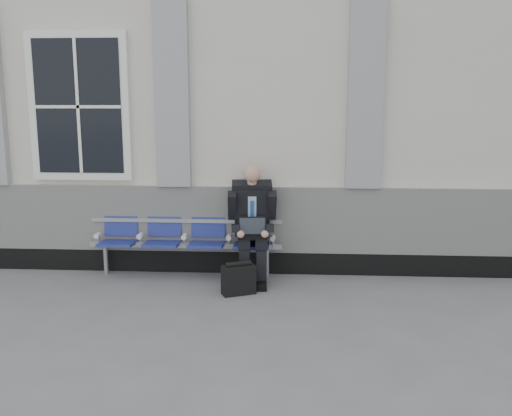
{
  "coord_description": "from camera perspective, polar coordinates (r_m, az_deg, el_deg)",
  "views": [
    {
      "loc": [
        3.16,
        -6.05,
        2.36
      ],
      "look_at": [
        2.73,
        0.9,
        1.02
      ],
      "focal_mm": 40.0,
      "sensor_mm": 36.0,
      "label": 1
    }
  ],
  "objects": [
    {
      "name": "briefcase",
      "position": [
        7.01,
        -1.76,
        -7.13
      ],
      "size": [
        0.44,
        0.32,
        0.41
      ],
      "color": "black",
      "rests_on": "ground"
    },
    {
      "name": "ground",
      "position": [
        7.22,
        -22.95,
        -9.05
      ],
      "size": [
        70.0,
        70.0,
        0.0
      ],
      "primitive_type": "plane",
      "color": "slate",
      "rests_on": "ground"
    },
    {
      "name": "bench",
      "position": [
        7.72,
        -7.08,
        -2.71
      ],
      "size": [
        2.6,
        0.47,
        0.91
      ],
      "color": "#9EA0A3",
      "rests_on": "ground"
    },
    {
      "name": "station_building",
      "position": [
        10.04,
        -15.15,
        9.76
      ],
      "size": [
        14.4,
        4.4,
        4.49
      ],
      "color": "beige",
      "rests_on": "ground"
    },
    {
      "name": "businessman",
      "position": [
        7.41,
        -0.39,
        -1.13
      ],
      "size": [
        0.65,
        0.88,
        1.53
      ],
      "color": "black",
      "rests_on": "ground"
    }
  ]
}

